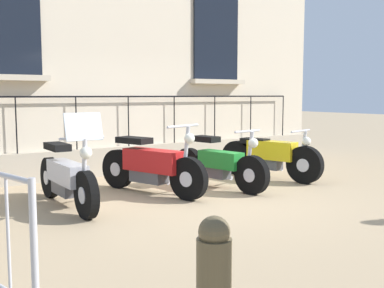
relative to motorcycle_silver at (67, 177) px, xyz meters
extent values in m
plane|color=tan|center=(0.43, 2.01, -0.43)|extent=(60.00, 60.00, 0.00)
cube|color=#B1A48F|center=(-2.12, 2.01, -0.15)|extent=(0.20, 10.35, 0.56)
cube|color=black|center=(-2.18, 4.29, 2.79)|extent=(0.06, 1.22, 2.57)
cube|color=#BCAE97|center=(-2.10, 4.29, 1.46)|extent=(0.24, 1.42, 0.10)
cube|color=#BCAE97|center=(-2.10, -0.27, 1.46)|extent=(0.24, 1.42, 0.10)
cube|color=black|center=(-2.08, 2.01, 1.13)|extent=(0.03, 8.70, 0.03)
cylinder|color=black|center=(-2.08, -0.17, 0.63)|extent=(0.02, 0.02, 1.00)
cylinder|color=black|center=(-2.08, 0.92, 0.63)|extent=(0.02, 0.02, 1.00)
cylinder|color=black|center=(-2.08, 2.01, 0.63)|extent=(0.02, 0.02, 1.00)
cylinder|color=black|center=(-2.08, 3.10, 0.63)|extent=(0.02, 0.02, 1.00)
cylinder|color=black|center=(-2.08, 4.18, 0.63)|extent=(0.02, 0.02, 1.00)
cylinder|color=black|center=(-2.08, 5.27, 0.63)|extent=(0.02, 0.02, 1.00)
cylinder|color=black|center=(-2.08, 6.36, 0.63)|extent=(0.02, 0.02, 1.00)
cylinder|color=black|center=(0.74, -0.01, -0.12)|extent=(0.63, 0.12, 0.63)
cylinder|color=silver|center=(0.74, -0.01, -0.12)|extent=(0.22, 0.14, 0.22)
cylinder|color=black|center=(-0.79, 0.00, -0.12)|extent=(0.63, 0.12, 0.63)
cylinder|color=silver|center=(-0.79, 0.00, -0.12)|extent=(0.22, 0.14, 0.22)
cube|color=#B2B2BC|center=(0.03, 0.00, 0.07)|extent=(1.01, 0.27, 0.29)
cube|color=#4C4C51|center=(-0.07, 0.00, -0.15)|extent=(0.61, 0.22, 0.22)
cube|color=black|center=(-0.38, 0.00, 0.40)|extent=(0.57, 0.25, 0.10)
cylinder|color=silver|center=(0.69, -0.01, 0.24)|extent=(0.16, 0.06, 0.73)
cylinder|color=silver|center=(0.64, -0.01, 0.61)|extent=(0.04, 0.59, 0.04)
sphere|color=white|center=(0.76, -0.01, 0.43)|extent=(0.16, 0.16, 0.16)
cylinder|color=silver|center=(-0.28, 0.15, -0.26)|extent=(0.91, 0.08, 0.08)
cube|color=silver|center=(0.70, -0.01, 0.76)|extent=(0.12, 0.49, 0.36)
cylinder|color=black|center=(0.61, 1.66, -0.10)|extent=(0.67, 0.32, 0.66)
cylinder|color=silver|center=(0.61, 1.66, -0.10)|extent=(0.26, 0.21, 0.23)
cylinder|color=black|center=(-0.85, 1.19, -0.10)|extent=(0.67, 0.32, 0.66)
cylinder|color=silver|center=(-0.85, 1.19, -0.10)|extent=(0.26, 0.21, 0.23)
cube|color=red|center=(-0.08, 1.44, 0.11)|extent=(1.11, 0.64, 0.35)
cube|color=#4C4C51|center=(-0.17, 1.41, -0.13)|extent=(0.69, 0.45, 0.23)
cube|color=black|center=(-0.48, 1.31, 0.41)|extent=(0.66, 0.46, 0.10)
cylinder|color=silver|center=(0.56, 1.65, 0.30)|extent=(0.17, 0.11, 0.80)
cylinder|color=silver|center=(0.51, 1.63, 0.69)|extent=(0.26, 0.70, 0.04)
sphere|color=white|center=(0.63, 1.67, 0.51)|extent=(0.16, 0.16, 0.16)
cylinder|color=silver|center=(-0.43, 1.51, -0.25)|extent=(0.94, 0.37, 0.08)
cylinder|color=black|center=(0.83, 2.73, -0.12)|extent=(0.64, 0.25, 0.63)
cylinder|color=silver|center=(0.83, 2.73, -0.12)|extent=(0.24, 0.19, 0.22)
cylinder|color=black|center=(-0.58, 2.47, -0.12)|extent=(0.64, 0.25, 0.63)
cylinder|color=silver|center=(-0.58, 2.47, -0.12)|extent=(0.24, 0.19, 0.22)
cube|color=#1E842D|center=(0.18, 2.61, 0.07)|extent=(0.86, 0.42, 0.28)
cube|color=#4C4C51|center=(0.08, 2.59, -0.15)|extent=(0.52, 0.31, 0.22)
cube|color=black|center=(-0.15, 2.55, 0.40)|extent=(0.50, 0.33, 0.10)
cylinder|color=silver|center=(0.78, 2.72, 0.23)|extent=(0.17, 0.09, 0.70)
cylinder|color=silver|center=(0.73, 2.71, 0.58)|extent=(0.15, 0.61, 0.04)
sphere|color=white|center=(0.85, 2.73, 0.40)|extent=(0.16, 0.16, 0.16)
cylinder|color=silver|center=(-0.10, 2.71, -0.26)|extent=(0.74, 0.21, 0.08)
cylinder|color=black|center=(0.68, 4.13, -0.09)|extent=(0.69, 0.33, 0.68)
cylinder|color=silver|center=(0.68, 4.13, -0.09)|extent=(0.28, 0.23, 0.24)
cylinder|color=black|center=(-0.73, 3.73, -0.09)|extent=(0.69, 0.33, 0.68)
cylinder|color=silver|center=(-0.73, 3.73, -0.09)|extent=(0.28, 0.23, 0.24)
cube|color=gold|center=(0.03, 3.94, 0.12)|extent=(0.98, 0.55, 0.35)
cube|color=#4C4C51|center=(-0.07, 3.92, -0.13)|extent=(0.61, 0.39, 0.24)
cube|color=black|center=(-0.34, 3.84, 0.27)|extent=(0.58, 0.41, 0.10)
cylinder|color=silver|center=(0.63, 4.11, 0.21)|extent=(0.17, 0.10, 0.62)
cylinder|color=silver|center=(0.59, 4.10, 0.51)|extent=(0.22, 0.66, 0.04)
sphere|color=white|center=(0.70, 4.13, 0.33)|extent=(0.16, 0.16, 0.16)
cylinder|color=silver|center=(-0.29, 4.03, -0.24)|extent=(0.83, 0.30, 0.08)
cylinder|color=#B7B7BF|center=(3.25, -1.35, 0.09)|extent=(0.05, 0.05, 1.05)
cylinder|color=#B7B7BF|center=(2.89, -1.43, 0.17)|extent=(0.02, 0.02, 0.87)
sphere|color=brown|center=(4.21, -0.58, 0.37)|extent=(0.19, 0.19, 0.19)
camera|label=1|loc=(6.30, -2.15, 1.16)|focal=43.13mm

